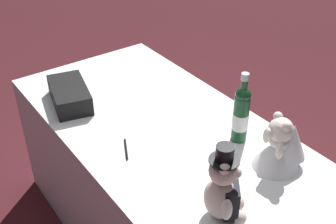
{
  "coord_description": "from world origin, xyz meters",
  "views": [
    {
      "loc": [
        -1.27,
        0.92,
        1.86
      ],
      "look_at": [
        0.0,
        0.0,
        0.83
      ],
      "focal_mm": 45.96,
      "sensor_mm": 36.0,
      "label": 1
    }
  ],
  "objects_px": {
    "teddy_bear_bride": "(282,145)",
    "signing_pen": "(126,150)",
    "teddy_bear_groom": "(224,190)",
    "gift_case_black": "(70,95)",
    "champagne_bottle": "(241,113)"
  },
  "relations": [
    {
      "from": "teddy_bear_groom",
      "to": "teddy_bear_bride",
      "type": "xyz_separation_m",
      "value": [
        0.07,
        -0.37,
        -0.02
      ]
    },
    {
      "from": "teddy_bear_bride",
      "to": "gift_case_black",
      "type": "relative_size",
      "value": 0.72
    },
    {
      "from": "signing_pen",
      "to": "gift_case_black",
      "type": "distance_m",
      "value": 0.49
    },
    {
      "from": "teddy_bear_bride",
      "to": "champagne_bottle",
      "type": "bearing_deg",
      "value": 2.9
    },
    {
      "from": "teddy_bear_groom",
      "to": "teddy_bear_bride",
      "type": "distance_m",
      "value": 0.37
    },
    {
      "from": "teddy_bear_bride",
      "to": "signing_pen",
      "type": "relative_size",
      "value": 1.83
    },
    {
      "from": "teddy_bear_bride",
      "to": "gift_case_black",
      "type": "bearing_deg",
      "value": 27.3
    },
    {
      "from": "teddy_bear_bride",
      "to": "champagne_bottle",
      "type": "distance_m",
      "value": 0.22
    },
    {
      "from": "signing_pen",
      "to": "gift_case_black",
      "type": "height_order",
      "value": "gift_case_black"
    },
    {
      "from": "teddy_bear_groom",
      "to": "gift_case_black",
      "type": "xyz_separation_m",
      "value": [
        0.99,
        0.11,
        -0.07
      ]
    },
    {
      "from": "teddy_bear_groom",
      "to": "gift_case_black",
      "type": "bearing_deg",
      "value": 6.38
    },
    {
      "from": "gift_case_black",
      "to": "signing_pen",
      "type": "bearing_deg",
      "value": -177.07
    },
    {
      "from": "signing_pen",
      "to": "gift_case_black",
      "type": "xyz_separation_m",
      "value": [
        0.49,
        0.02,
        0.04
      ]
    },
    {
      "from": "teddy_bear_groom",
      "to": "champagne_bottle",
      "type": "xyz_separation_m",
      "value": [
        0.29,
        -0.35,
        0.02
      ]
    },
    {
      "from": "teddy_bear_bride",
      "to": "signing_pen",
      "type": "xyz_separation_m",
      "value": [
        0.44,
        0.45,
        -0.09
      ]
    }
  ]
}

